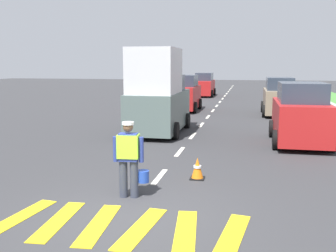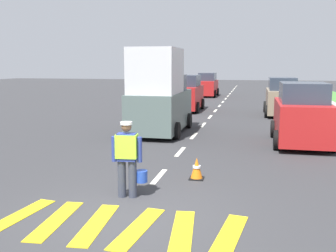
{
  "view_description": "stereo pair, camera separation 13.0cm",
  "coord_description": "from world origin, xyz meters",
  "px_view_note": "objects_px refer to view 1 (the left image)",
  "views": [
    {
      "loc": [
        2.21,
        -6.78,
        2.87
      ],
      "look_at": [
        -0.09,
        4.22,
        1.1
      ],
      "focal_mm": 41.52,
      "sensor_mm": 36.0,
      "label": 1
    },
    {
      "loc": [
        2.33,
        -6.76,
        2.87
      ],
      "look_at": [
        -0.09,
        4.22,
        1.1
      ],
      "focal_mm": 41.52,
      "sensor_mm": 36.0,
      "label": 2
    }
  ],
  "objects_px": {
    "road_worker": "(130,156)",
    "car_parked_far": "(279,98)",
    "traffic_cone_near": "(197,168)",
    "delivery_truck": "(158,95)",
    "car_oncoming_second": "(185,94)",
    "car_parked_curbside": "(300,116)",
    "car_oncoming_third": "(204,85)"
  },
  "relations": [
    {
      "from": "road_worker",
      "to": "car_parked_far",
      "type": "relative_size",
      "value": 0.41
    },
    {
      "from": "traffic_cone_near",
      "to": "car_parked_far",
      "type": "relative_size",
      "value": 0.14
    },
    {
      "from": "traffic_cone_near",
      "to": "delivery_truck",
      "type": "distance_m",
      "value": 6.92
    },
    {
      "from": "delivery_truck",
      "to": "car_oncoming_second",
      "type": "relative_size",
      "value": 1.2
    },
    {
      "from": "car_oncoming_second",
      "to": "car_parked_far",
      "type": "relative_size",
      "value": 0.95
    },
    {
      "from": "road_worker",
      "to": "traffic_cone_near",
      "type": "height_order",
      "value": "road_worker"
    },
    {
      "from": "delivery_truck",
      "to": "car_parked_curbside",
      "type": "distance_m",
      "value": 5.72
    },
    {
      "from": "road_worker",
      "to": "car_oncoming_third",
      "type": "height_order",
      "value": "car_oncoming_third"
    },
    {
      "from": "traffic_cone_near",
      "to": "road_worker",
      "type": "bearing_deg",
      "value": -127.23
    },
    {
      "from": "road_worker",
      "to": "delivery_truck",
      "type": "xyz_separation_m",
      "value": [
        -1.24,
        7.98,
        0.68
      ]
    },
    {
      "from": "delivery_truck",
      "to": "car_oncoming_third",
      "type": "bearing_deg",
      "value": 91.0
    },
    {
      "from": "road_worker",
      "to": "car_parked_curbside",
      "type": "relative_size",
      "value": 0.43
    },
    {
      "from": "traffic_cone_near",
      "to": "car_parked_curbside",
      "type": "distance_m",
      "value": 6.08
    },
    {
      "from": "car_oncoming_second",
      "to": "road_worker",
      "type": "bearing_deg",
      "value": -84.78
    },
    {
      "from": "traffic_cone_near",
      "to": "car_parked_far",
      "type": "height_order",
      "value": "car_parked_far"
    },
    {
      "from": "delivery_truck",
      "to": "car_oncoming_second",
      "type": "height_order",
      "value": "delivery_truck"
    },
    {
      "from": "delivery_truck",
      "to": "car_parked_far",
      "type": "distance_m",
      "value": 9.12
    },
    {
      "from": "car_oncoming_second",
      "to": "car_parked_far",
      "type": "bearing_deg",
      "value": -10.5
    },
    {
      "from": "car_oncoming_second",
      "to": "delivery_truck",
      "type": "bearing_deg",
      "value": -88.24
    },
    {
      "from": "road_worker",
      "to": "traffic_cone_near",
      "type": "distance_m",
      "value": 2.19
    },
    {
      "from": "road_worker",
      "to": "car_oncoming_second",
      "type": "height_order",
      "value": "car_oncoming_second"
    },
    {
      "from": "road_worker",
      "to": "car_parked_curbside",
      "type": "xyz_separation_m",
      "value": [
        4.34,
        6.85,
        0.11
      ]
    },
    {
      "from": "car_oncoming_third",
      "to": "car_oncoming_second",
      "type": "xyz_separation_m",
      "value": [
        0.09,
        -11.64,
        0.04
      ]
    },
    {
      "from": "road_worker",
      "to": "car_oncoming_third",
      "type": "distance_m",
      "value": 28.03
    },
    {
      "from": "car_parked_curbside",
      "to": "car_oncoming_third",
      "type": "relative_size",
      "value": 0.91
    },
    {
      "from": "road_worker",
      "to": "delivery_truck",
      "type": "bearing_deg",
      "value": 98.81
    },
    {
      "from": "car_oncoming_third",
      "to": "car_parked_far",
      "type": "distance_m",
      "value": 13.94
    },
    {
      "from": "delivery_truck",
      "to": "car_parked_far",
      "type": "height_order",
      "value": "delivery_truck"
    },
    {
      "from": "road_worker",
      "to": "car_oncoming_second",
      "type": "distance_m",
      "value": 16.41
    },
    {
      "from": "car_parked_curbside",
      "to": "car_parked_far",
      "type": "xyz_separation_m",
      "value": [
        -0.16,
        8.44,
        -0.04
      ]
    },
    {
      "from": "car_parked_curbside",
      "to": "road_worker",
      "type": "bearing_deg",
      "value": -122.38
    },
    {
      "from": "traffic_cone_near",
      "to": "delivery_truck",
      "type": "height_order",
      "value": "delivery_truck"
    }
  ]
}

